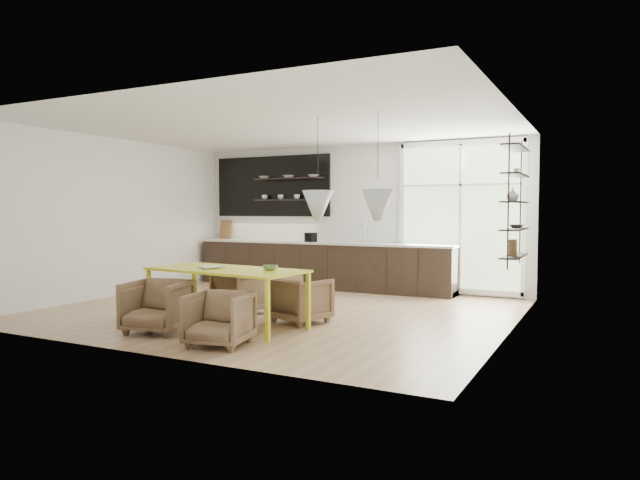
{
  "coord_description": "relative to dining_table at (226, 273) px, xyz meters",
  "views": [
    {
      "loc": [
        4.62,
        -7.64,
        1.58
      ],
      "look_at": [
        0.42,
        0.6,
        1.1
      ],
      "focal_mm": 32.0,
      "sensor_mm": 36.0,
      "label": 1
    }
  ],
  "objects": [
    {
      "name": "room",
      "position": [
        0.56,
        2.48,
        0.72
      ],
      "size": [
        7.02,
        6.01,
        2.91
      ],
      "color": "tan",
      "rests_on": "ground"
    },
    {
      "name": "kitchen_run",
      "position": [
        -0.71,
        4.07,
        -0.14
      ],
      "size": [
        5.54,
        0.69,
        2.75
      ],
      "color": "black",
      "rests_on": "ground"
    },
    {
      "name": "right_shelving",
      "position": [
        3.34,
        2.56,
        0.91
      ],
      "size": [
        0.26,
        1.22,
        1.9
      ],
      "color": "black",
      "rests_on": "ground"
    },
    {
      "name": "dining_table",
      "position": [
        0.0,
        0.0,
        0.0
      ],
      "size": [
        2.25,
        1.18,
        0.79
      ],
      "rotation": [
        0.0,
        0.0,
        -0.09
      ],
      "color": "gold",
      "rests_on": "ground"
    },
    {
      "name": "armchair_back_left",
      "position": [
        -0.4,
        0.94,
        -0.41
      ],
      "size": [
        0.91,
        0.92,
        0.67
      ],
      "primitive_type": "imported",
      "rotation": [
        0.0,
        0.0,
        2.82
      ],
      "color": "brown",
      "rests_on": "ground"
    },
    {
      "name": "armchair_back_right",
      "position": [
        0.75,
        0.72,
        -0.42
      ],
      "size": [
        0.86,
        0.87,
        0.64
      ],
      "primitive_type": "imported",
      "rotation": [
        0.0,
        0.0,
        2.84
      ],
      "color": "brown",
      "rests_on": "ground"
    },
    {
      "name": "armchair_front_left",
      "position": [
        -0.6,
        -0.7,
        -0.4
      ],
      "size": [
        0.88,
        0.9,
        0.68
      ],
      "primitive_type": "imported",
      "rotation": [
        0.0,
        0.0,
        0.24
      ],
      "color": "brown",
      "rests_on": "ground"
    },
    {
      "name": "armchair_front_right",
      "position": [
        0.57,
        -0.92,
        -0.42
      ],
      "size": [
        0.8,
        0.81,
        0.63
      ],
      "primitive_type": "imported",
      "rotation": [
        0.0,
        0.0,
        0.2
      ],
      "color": "brown",
      "rests_on": "ground"
    },
    {
      "name": "wire_stool",
      "position": [
        -1.54,
        -0.21,
        -0.48
      ],
      "size": [
        0.32,
        0.32,
        0.41
      ],
      "rotation": [
        0.0,
        0.0,
        0.2
      ],
      "color": "black",
      "rests_on": "ground"
    },
    {
      "name": "table_book",
      "position": [
        -0.33,
        -0.0,
        0.07
      ],
      "size": [
        0.32,
        0.36,
        0.03
      ],
      "primitive_type": "imported",
      "rotation": [
        0.0,
        0.0,
        -0.38
      ],
      "color": "white",
      "rests_on": "dining_table"
    },
    {
      "name": "table_bowl",
      "position": [
        0.63,
        0.11,
        0.09
      ],
      "size": [
        0.27,
        0.27,
        0.06
      ],
      "primitive_type": "imported",
      "rotation": [
        0.0,
        0.0,
        -0.4
      ],
      "color": "#568354",
      "rests_on": "dining_table"
    }
  ]
}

